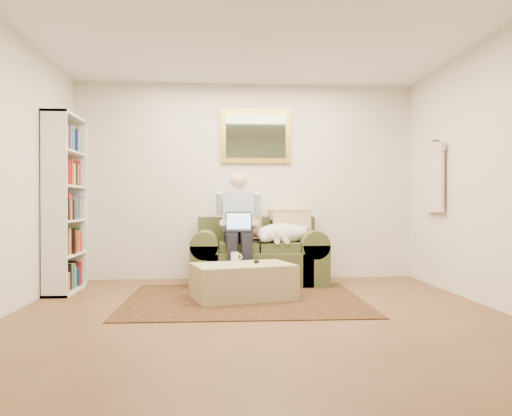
{
  "coord_description": "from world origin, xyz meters",
  "views": [
    {
      "loc": [
        -0.33,
        -4.17,
        0.99
      ],
      "look_at": [
        0.06,
        1.52,
        0.95
      ],
      "focal_mm": 35.0,
      "sensor_mm": 36.0,
      "label": 1
    }
  ],
  "objects": [
    {
      "name": "seated_man",
      "position": [
        -0.12,
        1.9,
        0.7
      ],
      "size": [
        0.54,
        0.78,
        1.39
      ],
      "primitive_type": null,
      "color": "#8CAAD8",
      "rests_on": "sofa"
    },
    {
      "name": "laptop",
      "position": [
        -0.12,
        1.83,
        0.73
      ],
      "size": [
        0.32,
        0.25,
        0.23
      ],
      "color": "black",
      "rests_on": "seated_man"
    },
    {
      "name": "rug",
      "position": [
        -0.1,
        1.0,
        0.01
      ],
      "size": [
        2.44,
        1.96,
        0.01
      ],
      "primitive_type": "cube",
      "rotation": [
        0.0,
        0.0,
        -0.01
      ],
      "color": "black",
      "rests_on": "room_shell"
    },
    {
      "name": "ottoman",
      "position": [
        -0.11,
        1.04,
        0.18
      ],
      "size": [
        1.15,
        0.89,
        0.37
      ],
      "primitive_type": "cube",
      "rotation": [
        0.0,
        0.0,
        0.28
      ],
      "color": "tan",
      "rests_on": "room_shell"
    },
    {
      "name": "tv_remote",
      "position": [
        0.04,
        1.15,
        0.38
      ],
      "size": [
        0.07,
        0.15,
        0.02
      ],
      "primitive_type": "cube",
      "rotation": [
        0.0,
        0.0,
        -0.11
      ],
      "color": "black",
      "rests_on": "ottoman"
    },
    {
      "name": "sofa",
      "position": [
        0.13,
        2.05,
        0.29
      ],
      "size": [
        1.65,
        0.84,
        0.99
      ],
      "color": "#494826",
      "rests_on": "room_shell"
    },
    {
      "name": "room_shell",
      "position": [
        0.0,
        0.35,
        1.3
      ],
      "size": [
        4.51,
        5.0,
        2.61
      ],
      "color": "brown",
      "rests_on": "ground"
    },
    {
      "name": "wall_mirror",
      "position": [
        0.13,
        2.47,
        1.9
      ],
      "size": [
        0.94,
        0.04,
        0.72
      ],
      "color": "gold",
      "rests_on": "room_shell"
    },
    {
      "name": "hanging_shirt",
      "position": [
        2.19,
        1.6,
        1.35
      ],
      "size": [
        0.06,
        0.52,
        0.9
      ],
      "primitive_type": null,
      "color": "#F6D5CB",
      "rests_on": "room_shell"
    },
    {
      "name": "sleeping_dog",
      "position": [
        0.42,
        1.96,
        0.63
      ],
      "size": [
        0.68,
        0.43,
        0.25
      ],
      "primitive_type": null,
      "color": "white",
      "rests_on": "sofa"
    },
    {
      "name": "bookshelf",
      "position": [
        -2.1,
        1.6,
        1.0
      ],
      "size": [
        0.28,
        0.8,
        2.0
      ],
      "primitive_type": null,
      "color": "white",
      "rests_on": "room_shell"
    },
    {
      "name": "coffee_mug",
      "position": [
        -0.19,
        1.27,
        0.42
      ],
      "size": [
        0.08,
        0.08,
        0.1
      ],
      "primitive_type": "cylinder",
      "color": "white",
      "rests_on": "ottoman"
    }
  ]
}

